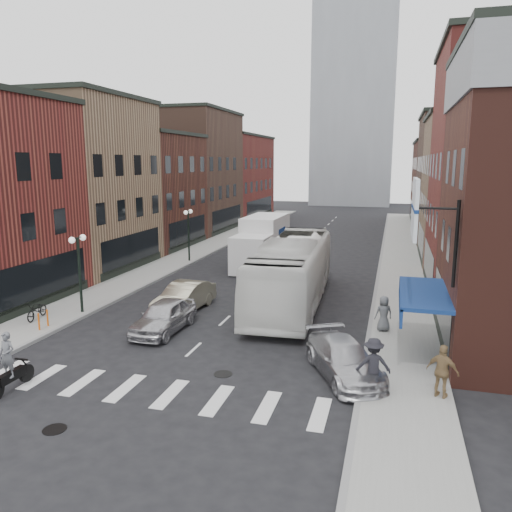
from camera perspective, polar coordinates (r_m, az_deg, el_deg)
The scene contains 29 objects.
ground at distance 20.58m, azimuth -8.23°, elevation -11.51°, with size 160.00×160.00×0.00m, color black.
sidewalk_left at distance 43.31m, azimuth -6.90°, elevation 0.46°, with size 3.00×74.00×0.15m, color gray.
sidewalk_right at distance 40.13m, azimuth 16.18°, elevation -0.71°, with size 3.00×74.00×0.15m, color gray.
curb_left at distance 42.78m, azimuth -5.04°, elevation 0.27°, with size 0.20×74.00×0.16m, color gray.
curb_right at distance 40.15m, azimuth 14.03°, elevation -0.71°, with size 0.20×74.00×0.16m, color gray.
crosswalk_stripes at distance 18.11m, azimuth -12.16°, elevation -14.87°, with size 12.00×2.20×0.01m, color silver.
bldg_left_mid_a at distance 38.83m, azimuth -20.70°, elevation 7.70°, with size 10.30×10.20×12.30m.
bldg_left_mid_b at distance 47.32m, azimuth -13.46°, elevation 7.31°, with size 10.30×10.20×10.30m.
bldg_left_far_a at distance 57.14m, azimuth -8.15°, elevation 9.55°, with size 10.30×12.20×13.30m.
bldg_left_far_b at distance 70.22m, azimuth -3.52°, elevation 9.02°, with size 10.30×16.20×11.30m.
bldg_right_mid_b at distance 42.05m, azimuth 25.49°, elevation 6.85°, with size 10.30×10.20×11.30m.
bldg_right_far_a at distance 52.90m, azimuth 23.53°, elevation 8.14°, with size 10.30×12.20×12.30m.
bldg_right_far_b at distance 66.82m, azimuth 21.85°, elevation 7.76°, with size 10.30×16.20×10.30m.
awning_blue at distance 20.56m, azimuth 18.13°, elevation -4.24°, with size 1.80×5.00×0.78m.
billboard_sign at distance 17.97m, azimuth 17.97°, elevation 5.04°, with size 1.52×3.00×3.70m.
distant_tower at distance 97.24m, azimuth 11.38°, elevation 20.78°, with size 14.00×14.00×50.00m, color #9399A0.
streetlamp_near at distance 26.68m, azimuth -19.60°, elevation -0.34°, with size 0.32×1.22×4.11m.
streetlamp_far at distance 38.82m, azimuth -7.73°, elevation 3.49°, with size 0.32×1.22×4.11m.
bike_rack at distance 25.27m, azimuth -23.14°, elevation -6.71°, with size 0.08×0.68×0.80m.
box_truck at distance 37.20m, azimuth 0.65°, elevation 1.58°, with size 2.68×8.50×3.69m.
motorcycle_rider at distance 19.28m, azimuth -26.41°, elevation -10.97°, with size 0.58×2.08×2.12m.
transit_bus at distance 27.36m, azimuth 4.20°, elevation -1.80°, with size 3.06×13.09×3.65m, color silver.
sedan_left_near at distance 23.54m, azimuth -10.49°, elevation -6.78°, with size 1.75×4.34×1.48m, color silver.
sedan_left_far at distance 26.53m, azimuth -8.21°, elevation -4.68°, with size 1.58×4.54×1.49m, color #AEA98D.
curb_car at distance 18.83m, azimuth 10.03°, elevation -11.54°, with size 1.86×4.59×1.33m, color #B7B7BC.
parked_bicycle at distance 26.79m, azimuth -23.73°, elevation -5.69°, with size 0.59×1.69×0.89m, color black.
ped_right_a at distance 17.56m, azimuth 13.25°, elevation -11.95°, with size 1.18×0.59×1.83m, color black.
ped_right_b at distance 17.71m, azimuth 20.55°, elevation -12.24°, with size 1.05×0.53×1.79m, color olive.
ped_right_c at distance 23.53m, azimuth 14.38°, elevation -6.38°, with size 0.79×0.52×1.63m, color #56595E.
Camera 1 is at (7.81, -17.38, 7.76)m, focal length 35.00 mm.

